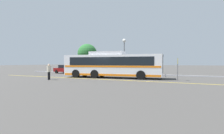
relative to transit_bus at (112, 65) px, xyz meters
The scene contains 10 objects.
ground_plane 1.89m from the transit_bus, 158.84° to the right, with size 220.00×220.00×0.00m, color #423F3D.
lane_strip_0 2.73m from the transit_bus, 89.50° to the right, with size 0.20×31.89×0.01m, color gold.
curb_strip 6.43m from the transit_bus, 89.82° to the left, with size 39.89×0.36×0.15m, color #99999E.
transit_bus is the anchor object (origin of this frame).
parked_car_0 11.96m from the transit_bus, 156.74° to the left, with size 4.07×2.22×1.46m.
parked_car_1 6.99m from the transit_bus, 133.42° to the left, with size 4.06×2.11×1.47m.
pedestrian_0 7.25m from the transit_bus, 135.52° to the right, with size 0.23×0.42×1.73m.
bus_stop_sign 7.54m from the transit_bus, ahead, with size 0.08×0.40×2.33m.
street_lamp 8.20m from the transit_bus, 99.50° to the left, with size 0.57×0.57×5.75m.
tree_0 14.20m from the transit_bus, 135.00° to the left, with size 3.80×3.80×5.55m.
Camera 1 is at (9.83, -18.93, 1.87)m, focal length 28.00 mm.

